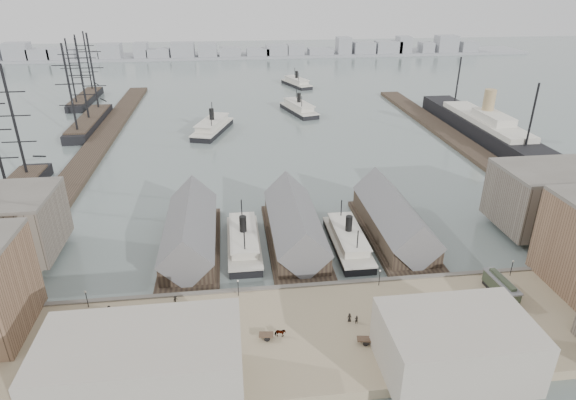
{
  "coord_description": "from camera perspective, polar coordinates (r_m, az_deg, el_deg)",
  "views": [
    {
      "loc": [
        -15.04,
        -89.71,
        62.11
      ],
      "look_at": [
        0.0,
        30.0,
        6.0
      ],
      "focal_mm": 30.0,
      "sensor_mm": 36.0,
      "label": 1
    }
  ],
  "objects": [
    {
      "name": "ground",
      "position": [
        110.15,
        1.97,
        -9.4
      ],
      "size": [
        900.0,
        900.0,
        0.0
      ],
      "primitive_type": "plane",
      "color": "slate",
      "rests_on": "ground"
    },
    {
      "name": "quay",
      "position": [
        93.92,
        3.95,
        -15.72
      ],
      "size": [
        180.0,
        30.0,
        2.0
      ],
      "primitive_type": "cube",
      "color": "gray",
      "rests_on": "ground"
    },
    {
      "name": "seawall",
      "position": [
        105.28,
        2.43,
        -10.47
      ],
      "size": [
        180.0,
        1.2,
        2.3
      ],
      "primitive_type": "cube",
      "color": "#59544C",
      "rests_on": "ground"
    },
    {
      "name": "west_wharf",
      "position": [
        206.29,
        -21.8,
        5.84
      ],
      "size": [
        10.0,
        220.0,
        1.6
      ],
      "primitive_type": "cube",
      "color": "#2D231C",
      "rests_on": "ground"
    },
    {
      "name": "east_wharf",
      "position": [
        211.45,
        19.44,
        6.65
      ],
      "size": [
        10.0,
        180.0,
        1.6
      ],
      "primitive_type": "cube",
      "color": "#2D231C",
      "rests_on": "ground"
    },
    {
      "name": "ferry_shed_west",
      "position": [
        121.59,
        -11.49,
        -3.82
      ],
      "size": [
        14.0,
        42.0,
        12.6
      ],
      "color": "#2D231C",
      "rests_on": "ground"
    },
    {
      "name": "ferry_shed_center",
      "position": [
        122.03,
        0.77,
        -3.16
      ],
      "size": [
        14.0,
        42.0,
        12.6
      ],
      "color": "#2D231C",
      "rests_on": "ground"
    },
    {
      "name": "ferry_shed_east",
      "position": [
        127.86,
        12.4,
        -2.4
      ],
      "size": [
        14.0,
        42.0,
        12.6
      ],
      "color": "#2D231C",
      "rests_on": "ground"
    },
    {
      "name": "warehouse_west_back",
      "position": [
        132.07,
        -31.0,
        -2.6
      ],
      "size": [
        26.0,
        20.0,
        14.0
      ],
      "primitive_type": "cube",
      "color": "#60564C",
      "rests_on": "west_land"
    },
    {
      "name": "warehouse_east_back",
      "position": [
        143.63,
        28.87,
        0.19
      ],
      "size": [
        28.0,
        20.0,
        15.0
      ],
      "primitive_type": "cube",
      "color": "#60564C",
      "rests_on": "east_land"
    },
    {
      "name": "street_bldg_center",
      "position": [
        87.15,
        19.21,
        -15.97
      ],
      "size": [
        24.0,
        16.0,
        10.0
      ],
      "primitive_type": "cube",
      "color": "gray",
      "rests_on": "quay"
    },
    {
      "name": "street_bldg_west",
      "position": [
        80.51,
        -16.79,
        -18.62
      ],
      "size": [
        30.0,
        16.0,
        12.0
      ],
      "primitive_type": "cube",
      "color": "gray",
      "rests_on": "quay"
    },
    {
      "name": "lamp_post_far_w",
      "position": [
        105.04,
        -22.8,
        -10.43
      ],
      "size": [
        0.44,
        0.44,
        3.92
      ],
      "color": "black",
      "rests_on": "quay"
    },
    {
      "name": "lamp_post_near_w",
      "position": [
        100.68,
        -5.94,
        -9.97
      ],
      "size": [
        0.44,
        0.44,
        3.92
      ],
      "color": "black",
      "rests_on": "quay"
    },
    {
      "name": "lamp_post_near_e",
      "position": [
        105.06,
        10.82,
        -8.68
      ],
      "size": [
        0.44,
        0.44,
        3.92
      ],
      "color": "black",
      "rests_on": "quay"
    },
    {
      "name": "lamp_post_far_e",
      "position": [
        117.22,
        25.05,
        -7.0
      ],
      "size": [
        0.44,
        0.44,
        3.92
      ],
      "color": "black",
      "rests_on": "quay"
    },
    {
      "name": "far_shore",
      "position": [
        428.03,
        -5.61,
        17.01
      ],
      "size": [
        500.0,
        40.0,
        15.72
      ],
      "color": "gray",
      "rests_on": "ground"
    },
    {
      "name": "ferry_docked_west",
      "position": [
        120.99,
        -5.27,
        -4.83
      ],
      "size": [
        8.05,
        26.85,
        9.59
      ],
      "color": "black",
      "rests_on": "ground"
    },
    {
      "name": "ferry_docked_east",
      "position": [
        121.94,
        7.12,
        -4.71
      ],
      "size": [
        7.84,
        26.12,
        9.33
      ],
      "color": "black",
      "rests_on": "ground"
    },
    {
      "name": "ferry_open_near",
      "position": [
        215.14,
        -8.94,
        8.59
      ],
      "size": [
        18.85,
        32.82,
        11.23
      ],
      "rotation": [
        0.0,
        0.0,
        -0.32
      ],
      "color": "black",
      "rests_on": "ground"
    },
    {
      "name": "ferry_open_mid",
      "position": [
        244.91,
        1.29,
        10.84
      ],
      "size": [
        16.65,
        30.98,
        10.6
      ],
      "rotation": [
        0.0,
        0.0,
        0.28
      ],
      "color": "black",
      "rests_on": "ground"
    },
    {
      "name": "ferry_open_far",
      "position": [
        308.52,
        1.02,
        13.76
      ],
      "size": [
        16.97,
        28.65,
        9.81
      ],
      "rotation": [
        0.0,
        0.0,
        0.34
      ],
      "color": "black",
      "rests_on": "ground"
    },
    {
      "name": "sailing_ship_mid",
      "position": [
        238.57,
        -22.47,
        8.66
      ],
      "size": [
        9.46,
        54.66,
        38.9
      ],
      "color": "black",
      "rests_on": "ground"
    },
    {
      "name": "sailing_ship_far",
      "position": [
        288.67,
        -22.89,
        11.12
      ],
      "size": [
        8.56,
        47.58,
        35.21
      ],
      "color": "black",
      "rests_on": "ground"
    },
    {
      "name": "ocean_steamer",
      "position": [
        221.37,
        22.29,
        7.96
      ],
      "size": [
        13.91,
        101.66,
        20.33
      ],
      "color": "black",
      "rests_on": "ground"
    },
    {
      "name": "tram",
      "position": [
        109.98,
        23.92,
        -9.49
      ],
      "size": [
        3.33,
        10.36,
        3.63
      ],
      "rotation": [
        0.0,
        0.0,
        0.07
      ],
      "color": "black",
      "rests_on": "quay"
    },
    {
      "name": "horse_cart_left",
      "position": [
        95.97,
        -22.19,
        -15.48
      ],
      "size": [
        4.74,
        2.91,
        1.47
      ],
      "rotation": [
        0.0,
        0.0,
        1.2
      ],
      "color": "black",
      "rests_on": "quay"
    },
    {
      "name": "horse_cart_center",
      "position": [
        91.26,
        -1.38,
        -15.55
      ],
      "size": [
        5.02,
        1.79,
        1.72
      ],
      "rotation": [
        0.0,
        0.0,
        1.46
      ],
      "color": "black",
      "rests_on": "quay"
    },
    {
      "name": "horse_cart_right",
      "position": [
        91.78,
        10.21,
        -15.77
      ],
      "size": [
        4.79,
        2.27,
        1.66
      ],
      "rotation": [
        0.0,
        0.0,
        1.41
      ],
      "color": "black",
      "rests_on": "quay"
    },
    {
      "name": "pedestrian_0",
      "position": [
        102.45,
        -23.67,
        -12.86
      ],
      "size": [
        0.64,
        0.48,
        1.72
      ],
      "primitive_type": "imported",
      "rotation": [
        0.0,
        0.0,
        3.17
      ],
      "color": "black",
      "rests_on": "quay"
    },
    {
      "name": "pedestrian_1",
      "position": [
        96.63,
        -25.28,
        -15.8
      ],
      "size": [
        0.82,
        0.67,
        1.6
      ],
      "primitive_type": "imported",
      "rotation": [
        0.0,
        0.0,
        0.08
      ],
      "color": "black",
      "rests_on": "quay"
    },
    {
      "name": "pedestrian_2",
      "position": [
        101.7,
        -13.2,
        -11.43
      ],
      "size": [
        1.18,
        1.35,
        1.82
      ],
      "primitive_type": "imported",
      "rotation": [
        0.0,
        0.0,
        1.03
      ],
      "color": "black",
      "rests_on": "quay"
    },
    {
      "name": "pedestrian_3",
      "position": [
        91.18,
        -7.32,
        -15.89
      ],
      "size": [
        0.93,
        0.95,
        1.59
      ],
      "primitive_type": "imported",
      "rotation": [
        0.0,
        0.0,
        3.95
      ],
      "color": "black",
      "rests_on": "quay"
    },
    {
      "name": "pedestrian_4",
      "position": [
        95.46,
        7.3,
        -13.64
      ],
      "size": [
        0.9,
        0.61,
        1.81
      ],
      "primitive_type": "imported",
      "rotation": [
        0.0,
        0.0,
        3.1
      ],
      "color": "black",
      "rests_on": "quay"
    },
    {
      "name": "pedestrian_5",
      "position": [
        95.13,
        8.11,
        -13.85
      ],
      "size": [
        0.69,
        0.53,
        1.8
      ],
      "primitive_type": "imported",
      "rotation": [
        0.0,
        0.0,
        3.21
      ],
      "color": "black",
      "rests_on": "quay"
    },
    {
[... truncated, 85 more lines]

